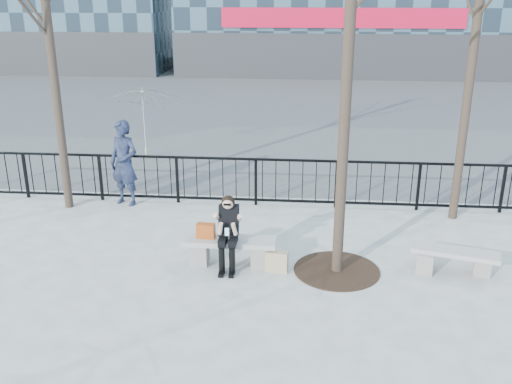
# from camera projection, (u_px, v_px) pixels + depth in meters

# --- Properties ---
(ground) EXTENTS (120.00, 120.00, 0.00)m
(ground) POSITION_uv_depth(u_px,v_px,m) (230.00, 264.00, 10.24)
(ground) COLOR gray
(ground) RESTS_ON ground
(street_surface) EXTENTS (60.00, 23.00, 0.01)m
(street_surface) POSITION_uv_depth(u_px,v_px,m) (276.00, 104.00, 24.30)
(street_surface) COLOR #474747
(street_surface) RESTS_ON ground
(railing) EXTENTS (14.00, 0.06, 1.10)m
(railing) POSITION_uv_depth(u_px,v_px,m) (247.00, 181.00, 12.86)
(railing) COLOR black
(railing) RESTS_ON ground
(tree_grate) EXTENTS (1.50, 1.50, 0.02)m
(tree_grate) POSITION_uv_depth(u_px,v_px,m) (337.00, 270.00, 9.98)
(tree_grate) COLOR black
(tree_grate) RESTS_ON ground
(bench_main) EXTENTS (1.65, 0.46, 0.49)m
(bench_main) POSITION_uv_depth(u_px,v_px,m) (230.00, 249.00, 10.13)
(bench_main) COLOR slate
(bench_main) RESTS_ON ground
(bench_second) EXTENTS (1.45, 0.41, 0.43)m
(bench_second) POSITION_uv_depth(u_px,v_px,m) (454.00, 259.00, 9.84)
(bench_second) COLOR slate
(bench_second) RESTS_ON ground
(seated_woman) EXTENTS (0.50, 0.64, 1.34)m
(seated_woman) POSITION_uv_depth(u_px,v_px,m) (228.00, 233.00, 9.86)
(seated_woman) COLOR black
(seated_woman) RESTS_ON ground
(handbag) EXTENTS (0.33, 0.18, 0.26)m
(handbag) POSITION_uv_depth(u_px,v_px,m) (206.00, 231.00, 10.08)
(handbag) COLOR #A74314
(handbag) RESTS_ON bench_main
(shopping_bag) EXTENTS (0.41, 0.20, 0.37)m
(shopping_bag) POSITION_uv_depth(u_px,v_px,m) (277.00, 262.00, 9.90)
(shopping_bag) COLOR #C4B18B
(shopping_bag) RESTS_ON ground
(standing_man) EXTENTS (0.82, 0.68, 1.94)m
(standing_man) POSITION_uv_depth(u_px,v_px,m) (124.00, 163.00, 12.76)
(standing_man) COLOR black
(standing_man) RESTS_ON ground
(vendor_umbrella) EXTENTS (3.01, 3.03, 2.08)m
(vendor_umbrella) POSITION_uv_depth(u_px,v_px,m) (143.00, 124.00, 16.11)
(vendor_umbrella) COLOR gold
(vendor_umbrella) RESTS_ON ground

